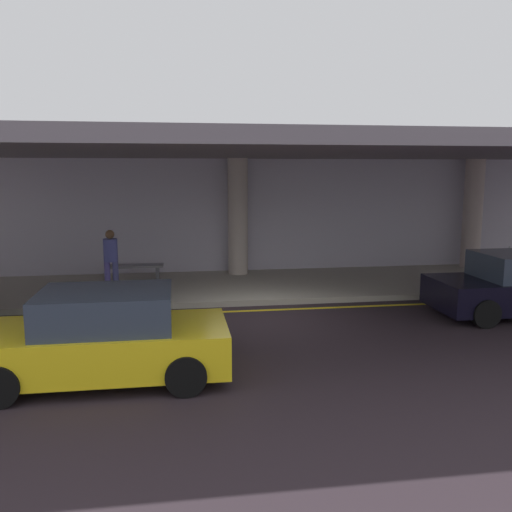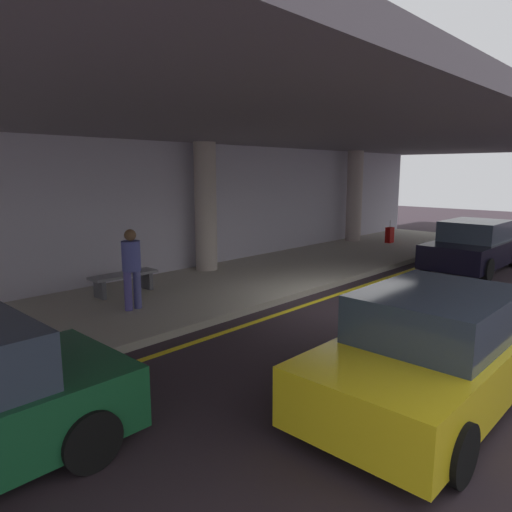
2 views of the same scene
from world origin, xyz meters
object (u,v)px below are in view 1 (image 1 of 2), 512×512
(support_column_far_left, at_px, (238,217))
(bench_metal, at_px, (136,269))
(car_yellow_taxi, at_px, (103,338))
(traveler_with_luggage, at_px, (111,256))
(suitcase_upright_primary, at_px, (508,264))
(support_column_left_mid, at_px, (473,214))

(support_column_far_left, height_order, bench_metal, support_column_far_left)
(support_column_far_left, relative_size, car_yellow_taxi, 0.89)
(support_column_far_left, xyz_separation_m, traveler_with_luggage, (-3.72, -1.97, -0.86))
(support_column_far_left, xyz_separation_m, car_yellow_taxi, (-3.16, -8.06, -1.26))
(traveler_with_luggage, bearing_deg, suitcase_upright_primary, -4.13)
(support_column_left_mid, distance_m, bench_metal, 11.27)
(support_column_left_mid, bearing_deg, car_yellow_taxi, -144.16)
(bench_metal, bearing_deg, support_column_far_left, 12.35)
(car_yellow_taxi, distance_m, suitcase_upright_primary, 13.45)
(support_column_far_left, distance_m, car_yellow_taxi, 8.75)
(traveler_with_luggage, relative_size, bench_metal, 1.05)
(support_column_left_mid, distance_m, car_yellow_taxi, 13.83)
(support_column_far_left, height_order, suitcase_upright_primary, support_column_far_left)
(car_yellow_taxi, height_order, traveler_with_luggage, traveler_with_luggage)
(car_yellow_taxi, bearing_deg, support_column_left_mid, 37.85)
(traveler_with_luggage, bearing_deg, support_column_far_left, 21.06)
(support_column_far_left, distance_m, bench_metal, 3.54)
(support_column_far_left, relative_size, bench_metal, 2.28)
(suitcase_upright_primary, xyz_separation_m, bench_metal, (-11.66, 0.70, 0.04))
(car_yellow_taxi, relative_size, traveler_with_luggage, 2.44)
(traveler_with_luggage, distance_m, suitcase_upright_primary, 12.26)
(traveler_with_luggage, bearing_deg, bench_metal, 59.11)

